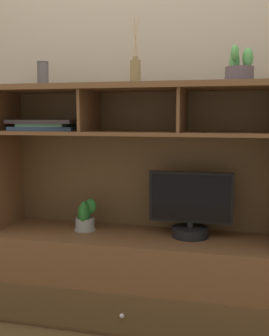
{
  "coord_description": "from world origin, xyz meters",
  "views": [
    {
      "loc": [
        0.54,
        -2.2,
        1.14
      ],
      "look_at": [
        0.0,
        0.0,
        0.86
      ],
      "focal_mm": 44.16,
      "sensor_mm": 36.0,
      "label": 1
    }
  ],
  "objects_px": {
    "tv_monitor": "(190,209)",
    "media_console": "(135,250)",
    "magazine_stack_left": "(44,125)",
    "diffuser_bottle": "(135,72)",
    "potted_succulent": "(239,69)",
    "ceramic_vase": "(43,74)",
    "potted_orchid": "(85,217)"
  },
  "relations": [
    {
      "from": "tv_monitor",
      "to": "media_console",
      "type": "bearing_deg",
      "value": -178.53
    },
    {
      "from": "magazine_stack_left",
      "to": "diffuser_bottle",
      "type": "xyz_separation_m",
      "value": [
        0.54,
        0.02,
        0.29
      ]
    },
    {
      "from": "media_console",
      "to": "magazine_stack_left",
      "type": "xyz_separation_m",
      "value": [
        -0.54,
        -0.0,
        0.7
      ]
    },
    {
      "from": "tv_monitor",
      "to": "potted_succulent",
      "type": "relative_size",
      "value": 2.51
    },
    {
      "from": "potted_succulent",
      "to": "ceramic_vase",
      "type": "relative_size",
      "value": 1.27
    },
    {
      "from": "media_console",
      "to": "diffuser_bottle",
      "type": "height_order",
      "value": "diffuser_bottle"
    },
    {
      "from": "media_console",
      "to": "magazine_stack_left",
      "type": "bearing_deg",
      "value": -179.54
    },
    {
      "from": "diffuser_bottle",
      "to": "potted_succulent",
      "type": "height_order",
      "value": "diffuser_bottle"
    },
    {
      "from": "tv_monitor",
      "to": "ceramic_vase",
      "type": "height_order",
      "value": "ceramic_vase"
    },
    {
      "from": "magazine_stack_left",
      "to": "diffuser_bottle",
      "type": "bearing_deg",
      "value": 1.74
    },
    {
      "from": "magazine_stack_left",
      "to": "ceramic_vase",
      "type": "height_order",
      "value": "ceramic_vase"
    },
    {
      "from": "media_console",
      "to": "magazine_stack_left",
      "type": "relative_size",
      "value": 4.2
    },
    {
      "from": "potted_orchid",
      "to": "potted_succulent",
      "type": "relative_size",
      "value": 1.02
    },
    {
      "from": "tv_monitor",
      "to": "diffuser_bottle",
      "type": "height_order",
      "value": "diffuser_bottle"
    },
    {
      "from": "potted_succulent",
      "to": "media_console",
      "type": "bearing_deg",
      "value": 177.09
    },
    {
      "from": "ceramic_vase",
      "to": "potted_orchid",
      "type": "bearing_deg",
      "value": -4.33
    },
    {
      "from": "media_console",
      "to": "tv_monitor",
      "type": "xyz_separation_m",
      "value": [
        0.31,
        0.01,
        0.25
      ]
    },
    {
      "from": "tv_monitor",
      "to": "potted_orchid",
      "type": "distance_m",
      "value": 0.61
    },
    {
      "from": "ceramic_vase",
      "to": "potted_succulent",
      "type": "bearing_deg",
      "value": -2.27
    },
    {
      "from": "tv_monitor",
      "to": "potted_orchid",
      "type": "relative_size",
      "value": 2.45
    },
    {
      "from": "tv_monitor",
      "to": "magazine_stack_left",
      "type": "distance_m",
      "value": 0.96
    },
    {
      "from": "magazine_stack_left",
      "to": "media_console",
      "type": "bearing_deg",
      "value": 0.46
    },
    {
      "from": "potted_succulent",
      "to": "diffuser_bottle",
      "type": "bearing_deg",
      "value": 175.84
    },
    {
      "from": "media_console",
      "to": "potted_succulent",
      "type": "height_order",
      "value": "potted_succulent"
    },
    {
      "from": "diffuser_bottle",
      "to": "ceramic_vase",
      "type": "xyz_separation_m",
      "value": [
        -0.55,
        0.0,
        0.0
      ]
    },
    {
      "from": "diffuser_bottle",
      "to": "ceramic_vase",
      "type": "relative_size",
      "value": 2.44
    },
    {
      "from": "media_console",
      "to": "potted_orchid",
      "type": "relative_size",
      "value": 9.03
    },
    {
      "from": "potted_orchid",
      "to": "magazine_stack_left",
      "type": "height_order",
      "value": "magazine_stack_left"
    },
    {
      "from": "tv_monitor",
      "to": "potted_succulent",
      "type": "distance_m",
      "value": 0.77
    },
    {
      "from": "potted_orchid",
      "to": "diffuser_bottle",
      "type": "xyz_separation_m",
      "value": [
        0.3,
        0.02,
        0.82
      ]
    },
    {
      "from": "ceramic_vase",
      "to": "media_console",
      "type": "bearing_deg",
      "value": -1.64
    },
    {
      "from": "tv_monitor",
      "to": "potted_orchid",
      "type": "height_order",
      "value": "tv_monitor"
    }
  ]
}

